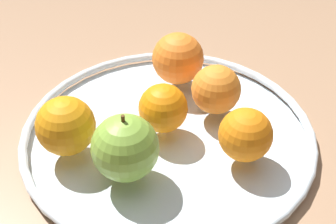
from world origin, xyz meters
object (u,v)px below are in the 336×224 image
Objects in this scene: orange_front_left at (245,135)px; orange_back_right at (66,126)px; orange_front_right at (216,89)px; orange_center at (178,58)px; orange_back_left at (163,108)px; fruit_bowl at (168,134)px; apple at (125,148)px.

orange_front_left is 0.90× the size of orange_back_right.
orange_back_right is (-20.50, -4.73, 0.34)cm from orange_front_right.
orange_center is (16.63, 12.69, 0.09)cm from orange_back_right.
orange_back_left is 11.56cm from orange_front_left.
fruit_bowl is 12.62cm from orange_center.
orange_front_right is at bearing 18.70° from orange_back_left.
orange_front_left is at bearing -82.33° from orange_front_right.
apple is at bearing -131.87° from fruit_bowl.
orange_back_left is at bearing -161.30° from orange_front_right.
orange_front_left is 18.42cm from orange_center.
apple reaches higher than orange_back_right.
apple is 8.85cm from orange_back_right.
apple reaches higher than orange_back_left.
orange_front_left is at bearing -37.09° from fruit_bowl.
orange_center reaches higher than fruit_bowl.
orange_front_right is 0.89× the size of orange_center.
orange_center is (-3.87, 7.95, 0.43)cm from orange_front_right.
apple is 14.95cm from orange_front_left.
orange_center is (9.74, 18.24, -0.21)cm from apple.
apple is 1.36× the size of orange_back_left.
orange_front_right is at bearing 12.99° from orange_back_right.
orange_front_left is at bearing -12.87° from orange_back_right.
orange_center is at bearing 115.95° from orange_front_right.
apple is 20.68cm from orange_center.
orange_front_right is at bearing -64.05° from orange_center.
fruit_bowl is 10.71cm from apple.
orange_center reaches higher than orange_front_right.
orange_back_right is 20.92cm from orange_center.
orange_back_right is at bearing -142.67° from orange_center.
orange_back_right is (-21.81, 4.98, 0.39)cm from orange_front_left.
orange_back_left is (-7.84, -2.65, -0.16)cm from orange_front_right.
orange_back_left is at bearing 134.55° from fruit_bowl.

